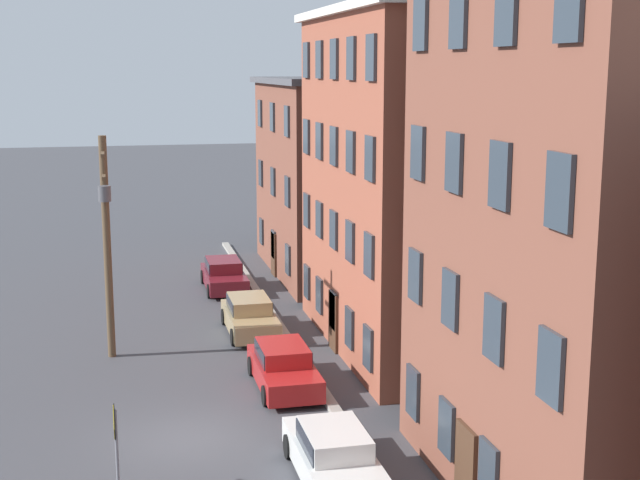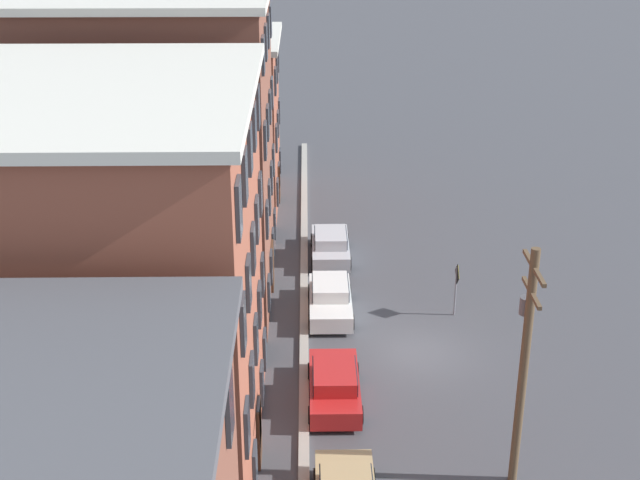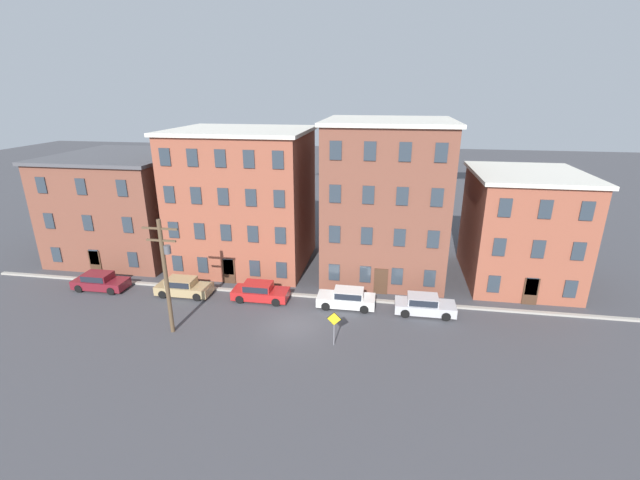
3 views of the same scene
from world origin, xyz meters
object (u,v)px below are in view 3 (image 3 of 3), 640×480
Objects in this scene: car_white at (347,298)px; car_maroon at (100,281)px; car_red at (260,291)px; car_silver at (424,304)px; utility_pole at (166,271)px; caution_sign at (334,323)px; car_tan at (183,286)px.

car_maroon is at bearing -179.30° from car_white.
car_red is at bearing 179.74° from car_white.
utility_pole reaches higher than car_silver.
car_white is 1.00× the size of car_silver.
utility_pole is at bearing -154.35° from car_white.
car_silver is 8.04m from caution_sign.
car_white is at bearing 178.40° from car_silver.
caution_sign reaches higher than car_red.
car_maroon is 1.00× the size of car_white.
car_silver is at bearing -0.87° from car_red.
car_red is 0.55× the size of utility_pole.
car_maroon is at bearing -178.82° from car_red.
car_white is 5.46m from caution_sign.
utility_pole is (-11.14, -0.11, 2.93)m from caution_sign.
car_white and car_silver have the same top height.
car_maroon and car_red have the same top height.
car_red is 1.00× the size of car_white.
car_maroon is at bearing 165.81° from caution_sign.
car_tan is at bearing -178.60° from car_red.
car_red is (6.36, 0.16, 0.00)m from car_tan.
caution_sign is at bearing -14.19° from car_maroon.
caution_sign is at bearing -93.28° from car_white.
car_tan is at bearing -179.47° from car_white.
caution_sign is (20.30, -5.13, 0.86)m from car_maroon.
car_tan is 13.29m from car_white.
utility_pole is at bearing -179.42° from caution_sign.
car_silver is at bearing 17.25° from utility_pole.
car_tan is 1.00× the size of car_white.
car_silver is at bearing 40.79° from caution_sign.
car_white is at bearing 25.65° from utility_pole.
car_tan is at bearing 157.93° from caution_sign.
car_tan is 19.03m from car_silver.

